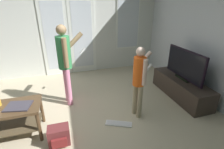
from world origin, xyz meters
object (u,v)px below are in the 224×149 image
Objects in this scene: person_adult at (65,59)px; laptop_closed at (18,106)px; person_child at (139,77)px; loose_keyboard at (119,124)px; tv_stand at (181,88)px; flat_screen_tv at (185,65)px; coffee_table at (9,115)px; backpack at (59,136)px.

laptop_closed is (-0.72, -0.74, -0.40)m from person_adult.
person_child is 2.75× the size of loose_keyboard.
tv_stand is 0.52m from flat_screen_tv.
person_adult is at bearing 38.90° from coffee_table.
person_adult is at bearing 169.23° from flat_screen_tv.
loose_keyboard is at bearing 8.91° from backpack.
tv_stand is at bearing 17.41° from loose_keyboard.
coffee_table is 0.22m from laptop_closed.
tv_stand is at bearing 4.90° from coffee_table.
laptop_closed is (-3.00, -0.30, 0.32)m from tv_stand.
coffee_table is 3.18m from tv_stand.
flat_screen_tv is 0.84× the size of person_child.
flat_screen_tv is 2.32× the size of loose_keyboard.
tv_stand is 1.38× the size of flat_screen_tv.
flat_screen_tv is at bearing 114.45° from tv_stand.
coffee_table is 0.58× the size of person_adult.
laptop_closed is at bearing -174.13° from flat_screen_tv.
flat_screen_tv reaches higher than coffee_table.
tv_stand is at bearing 16.20° from person_child.
flat_screen_tv is at bearing 17.56° from loose_keyboard.
coffee_table is 2.69× the size of laptop_closed.
person_adult is at bearing 145.51° from person_child.
person_adult is at bearing 78.80° from backpack.
person_adult reaches higher than backpack.
person_child is at bearing 10.70° from laptop_closed.
person_adult reaches higher than loose_keyboard.
backpack is 0.96m from loose_keyboard.
person_adult is 1.49m from loose_keyboard.
backpack is (-2.50, -0.64, -0.07)m from tv_stand.
loose_keyboard is at bearing 4.49° from laptop_closed.
laptop_closed is at bearing 172.80° from loose_keyboard.
person_adult is 1.11m from laptop_closed.
laptop_closed is (-1.45, 0.18, 0.51)m from loose_keyboard.
tv_stand is 4.40× the size of laptop_closed.
backpack is at bearing -21.58° from laptop_closed.
tv_stand is at bearing 14.27° from backpack.
tv_stand is (3.16, 0.27, -0.17)m from coffee_table.
person_adult is 5.22× the size of backpack.
flat_screen_tv is at bearing 14.36° from backpack.
loose_keyboard is at bearing -162.59° from tv_stand.
person_adult is at bearing 169.15° from tv_stand.
coffee_table is 0.79m from backpack.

